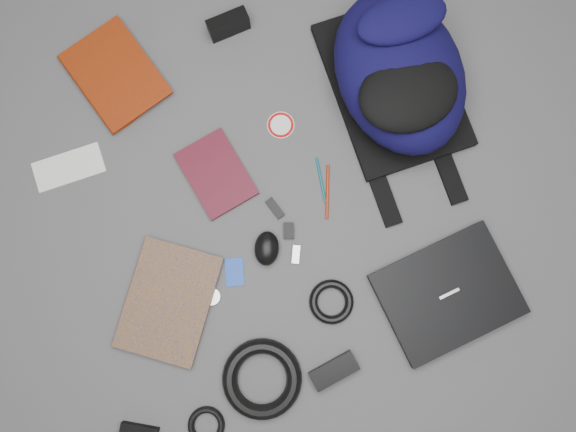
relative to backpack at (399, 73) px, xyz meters
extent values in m
plane|color=#4F4F51|center=(-0.36, -0.29, -0.10)|extent=(4.00, 4.00, 0.00)
cube|color=black|center=(0.01, -0.58, -0.09)|extent=(0.39, 0.33, 0.03)
imported|color=maroon|center=(-0.83, 0.15, -0.09)|extent=(0.29, 0.33, 0.03)
imported|color=#BE750D|center=(-0.80, -0.39, -0.09)|extent=(0.33, 0.36, 0.02)
cube|color=white|center=(-0.91, -0.03, -0.10)|extent=(0.20, 0.11, 0.00)
cube|color=#3F0C16|center=(-0.52, -0.14, -0.10)|extent=(0.20, 0.24, 0.02)
cube|color=black|center=(-0.40, 0.26, -0.07)|extent=(0.12, 0.06, 0.06)
cylinder|color=white|center=(-0.32, -0.04, -0.10)|extent=(0.10, 0.10, 0.00)
cylinder|color=#0B5466|center=(-0.25, -0.21, -0.10)|extent=(0.01, 0.12, 0.01)
cylinder|color=maroon|center=(-0.24, -0.25, -0.10)|extent=(0.04, 0.14, 0.01)
cube|color=blue|center=(-0.53, -0.41, -0.10)|extent=(0.06, 0.08, 0.00)
cube|color=black|center=(-0.39, -0.26, -0.10)|extent=(0.04, 0.06, 0.01)
cube|color=#ACABAE|center=(-0.36, -0.40, -0.10)|extent=(0.03, 0.05, 0.01)
cube|color=black|center=(-0.36, -0.33, -0.10)|extent=(0.03, 0.05, 0.01)
ellipsoid|color=black|center=(-0.43, -0.36, -0.08)|extent=(0.09, 0.10, 0.05)
cylinder|color=silver|center=(-0.69, -0.47, -0.10)|extent=(0.06, 0.06, 0.01)
cylinder|color=#A4A4A6|center=(-0.60, -0.46, -0.10)|extent=(0.05, 0.05, 0.01)
torus|color=black|center=(-0.29, -0.54, -0.09)|extent=(0.12, 0.12, 0.02)
cube|color=black|center=(-0.33, -0.71, -0.09)|extent=(0.13, 0.08, 0.03)
torus|color=black|center=(-0.51, -0.69, -0.08)|extent=(0.22, 0.22, 0.04)
torus|color=black|center=(-0.67, -0.77, -0.10)|extent=(0.12, 0.12, 0.02)
camera|label=1|loc=(-0.40, -0.47, 1.38)|focal=35.00mm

